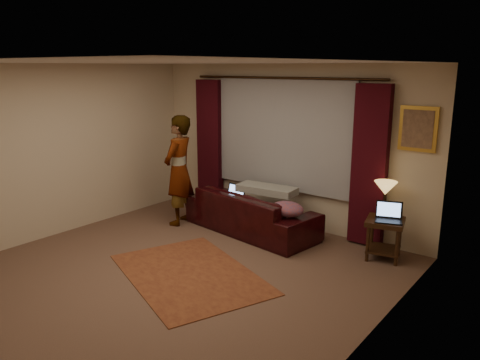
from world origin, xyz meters
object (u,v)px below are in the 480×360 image
sofa (251,204)px  laptop_sofa (231,194)px  person (179,170)px  laptop_table (389,213)px  tiffany_lamp (385,199)px  end_table (384,239)px

sofa → laptop_sofa: 0.37m
sofa → laptop_sofa: size_ratio=5.78×
laptop_sofa → person: person is taller
sofa → person: size_ratio=1.23×
laptop_table → person: 3.36m
laptop_table → person: size_ratio=0.21×
tiffany_lamp → laptop_table: tiffany_lamp is taller
sofa → laptop_table: bearing=-167.4°
laptop_sofa → person: 0.95m
laptop_table → tiffany_lamp: bearing=107.0°
tiffany_lamp → person: 3.26m
laptop_sofa → person: bearing=-154.9°
laptop_sofa → person: size_ratio=0.21×
laptop_sofa → end_table: 2.44m
laptop_sofa → tiffany_lamp: (2.33, 0.43, 0.23)m
end_table → laptop_table: laptop_table is taller
person → tiffany_lamp: bearing=88.5°
laptop_sofa → sofa: bearing=17.4°
sofa → person: person is taller
sofa → laptop_sofa: sofa is taller
person → laptop_table: bearing=84.9°
laptop_sofa → tiffany_lamp: tiffany_lamp is taller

